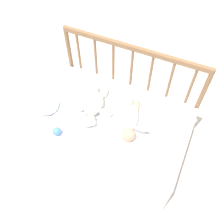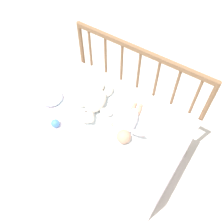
% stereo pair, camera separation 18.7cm
% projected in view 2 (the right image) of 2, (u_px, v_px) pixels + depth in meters
% --- Properties ---
extents(ground_plane, '(12.00, 12.00, 0.00)m').
position_uv_depth(ground_plane, '(111.00, 151.00, 2.36)').
color(ground_plane, silver).
extents(crib_mattress, '(1.18, 0.72, 0.56)m').
position_uv_depth(crib_mattress, '(111.00, 136.00, 2.14)').
color(crib_mattress, silver).
rests_on(crib_mattress, ground_plane).
extents(crib_rail, '(1.18, 0.04, 0.96)m').
position_uv_depth(crib_rail, '(138.00, 78.00, 2.01)').
color(crib_rail, brown).
rests_on(crib_rail, ground_plane).
extents(blanket, '(0.83, 0.53, 0.01)m').
position_uv_depth(blanket, '(114.00, 115.00, 1.93)').
color(blanket, white).
rests_on(blanket, crib_mattress).
extents(teddy_bear, '(0.33, 0.43, 0.12)m').
position_uv_depth(teddy_bear, '(95.00, 104.00, 1.93)').
color(teddy_bear, silver).
rests_on(teddy_bear, crib_mattress).
extents(baby, '(0.30, 0.40, 0.10)m').
position_uv_depth(baby, '(129.00, 124.00, 1.82)').
color(baby, white).
rests_on(baby, crib_mattress).
extents(small_pillow, '(0.19, 0.18, 0.06)m').
position_uv_depth(small_pillow, '(51.00, 97.00, 1.99)').
color(small_pillow, silver).
rests_on(small_pillow, crib_mattress).
extents(toy_ball, '(0.06, 0.06, 0.06)m').
position_uv_depth(toy_ball, '(55.00, 123.00, 1.84)').
color(toy_ball, '#4C8CDB').
rests_on(toy_ball, crib_mattress).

